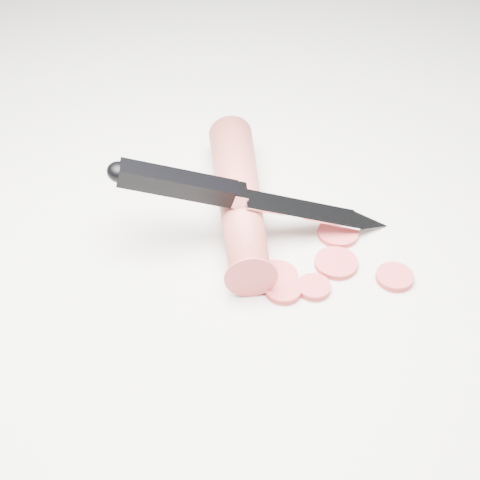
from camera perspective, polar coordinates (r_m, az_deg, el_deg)
name	(u,v)px	position (r m, az deg, el deg)	size (l,w,h in m)	color
ground	(282,246)	(0.61, 3.62, -0.55)	(2.40, 2.40, 0.00)	silver
carrot	(239,197)	(0.62, -0.05, 3.69)	(0.04, 0.04, 0.21)	#CB4B40
carrot_slice_0	(395,277)	(0.59, 13.05, -3.10)	(0.03, 0.03, 0.01)	#CF3A3D
carrot_slice_1	(314,287)	(0.57, 6.32, -4.04)	(0.03, 0.03, 0.01)	#CF3A3D
carrot_slice_2	(336,263)	(0.59, 8.20, -1.97)	(0.04, 0.04, 0.01)	#CF3A3D
carrot_slice_3	(283,290)	(0.56, 3.73, -4.26)	(0.03, 0.03, 0.01)	#CF3A3D
carrot_slice_4	(338,233)	(0.62, 8.36, 0.59)	(0.04, 0.04, 0.01)	#CF3A3D
carrot_slice_5	(277,277)	(0.57, 3.17, -3.16)	(0.04, 0.04, 0.01)	#CF3A3D
kitchen_knife	(255,195)	(0.59, 1.29, 3.84)	(0.25, 0.10, 0.09)	silver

